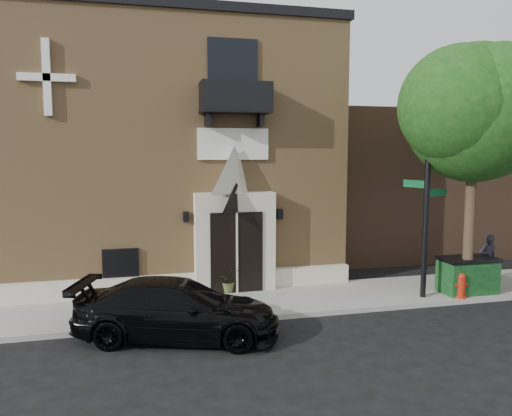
% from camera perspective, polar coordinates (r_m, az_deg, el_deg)
% --- Properties ---
extents(ground, '(120.00, 120.00, 0.00)m').
position_cam_1_polar(ground, '(14.32, 3.89, -12.55)').
color(ground, black).
rests_on(ground, ground).
extents(sidewalk, '(42.00, 3.00, 0.15)m').
position_cam_1_polar(sidewalk, '(15.96, 5.69, -10.27)').
color(sidewalk, gray).
rests_on(sidewalk, ground).
extents(church, '(12.20, 11.01, 9.30)m').
position_cam_1_polar(church, '(20.86, -10.75, 6.31)').
color(church, '#A77F4F').
rests_on(church, ground).
extents(neighbour_building, '(18.00, 8.00, 6.40)m').
position_cam_1_polar(neighbour_building, '(27.25, 22.53, 2.94)').
color(neighbour_building, brown).
rests_on(neighbour_building, ground).
extents(street_tree_left, '(4.97, 4.38, 7.77)m').
position_cam_1_polar(street_tree_left, '(16.74, 24.03, 10.04)').
color(street_tree_left, '#38281C').
rests_on(street_tree_left, sidewalk).
extents(black_sedan, '(5.48, 3.46, 1.48)m').
position_cam_1_polar(black_sedan, '(12.87, -8.98, -11.38)').
color(black_sedan, black).
rests_on(black_sedan, ground).
extents(street_sign, '(1.18, 0.96, 6.28)m').
position_cam_1_polar(street_sign, '(16.11, 18.91, 1.31)').
color(street_sign, black).
rests_on(street_sign, sidewalk).
extents(fire_hydrant, '(0.45, 0.36, 0.79)m').
position_cam_1_polar(fire_hydrant, '(16.86, 22.38, -8.18)').
color(fire_hydrant, '#A6200D').
rests_on(fire_hydrant, sidewalk).
extents(dumpster, '(1.76, 1.00, 1.15)m').
position_cam_1_polar(dumpster, '(17.49, 23.02, -7.03)').
color(dumpster, '#0E3313').
rests_on(dumpster, sidewalk).
extents(planter, '(0.88, 0.83, 0.79)m').
position_cam_1_polar(planter, '(16.25, -3.19, -8.21)').
color(planter, '#495B2B').
rests_on(planter, sidewalk).
extents(pedestrian_near, '(0.66, 0.44, 1.78)m').
position_cam_1_polar(pedestrian_near, '(18.42, 24.92, -5.47)').
color(pedestrian_near, black).
rests_on(pedestrian_near, sidewalk).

